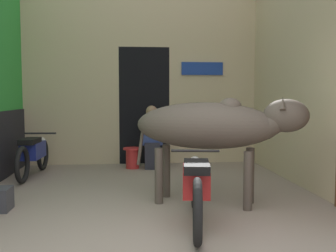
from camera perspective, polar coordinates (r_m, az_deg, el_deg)
The scene contains 7 objects.
wall_back_with_doorway at distance 8.35m, azimuth -3.77°, elevation 6.82°, with size 4.75×0.93×4.08m.
wall_right_with_door at distance 6.30m, azimuth 20.22°, elevation 9.71°, with size 0.22×4.79×4.08m.
cow at distance 5.06m, azimuth 6.71°, elevation -0.06°, with size 2.22×1.26×1.40m.
motorcycle_near at distance 4.31m, azimuth 4.08°, elevation -8.63°, with size 0.58×1.85×0.76m.
motorcycle_far at distance 7.24m, azimuth -18.98°, elevation -3.75°, with size 0.58×1.77×0.73m.
shopkeeper_seated at distance 7.60m, azimuth -2.36°, elevation -1.38°, with size 0.41×0.34×1.21m.
plastic_stool at distance 7.65m, azimuth -5.17°, elevation -4.54°, with size 0.36×0.36×0.40m.
Camera 1 is at (-0.24, -3.30, 1.39)m, focal length 42.00 mm.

